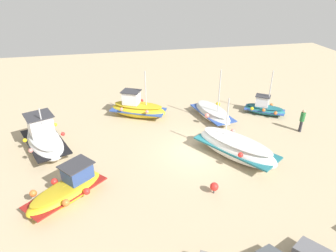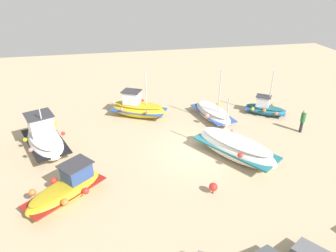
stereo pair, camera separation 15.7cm
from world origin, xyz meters
name	(u,v)px [view 1 (the left image)]	position (x,y,z in m)	size (l,w,h in m)	color
ground_plane	(197,152)	(0.00, 0.00, 0.00)	(53.37, 53.37, 0.00)	tan
fishing_boat_0	(236,147)	(-2.10, 1.00, 0.71)	(4.42, 5.42, 3.66)	white
fishing_boat_1	(212,113)	(-2.51, -4.38, 0.49)	(2.56, 4.45, 4.06)	white
fishing_boat_2	(44,139)	(9.33, -2.31, 0.76)	(3.64, 5.07, 3.03)	white
fishing_boat_3	(137,108)	(3.05, -5.91, 0.70)	(4.57, 3.32, 3.72)	gold
fishing_boat_4	(264,108)	(-6.78, -4.37, 0.50)	(3.22, 2.71, 3.57)	#1E6670
fishing_boat_5	(68,189)	(7.51, 2.77, 0.57)	(4.20, 3.88, 1.74)	gold
person_walking	(302,119)	(-7.92, -1.18, 0.96)	(0.32, 0.32, 1.67)	#2D2D38
mooring_buoy_0	(214,187)	(0.26, 3.89, 0.41)	(0.44, 0.44, 0.64)	#3F3F42
mooring_buoy_1	(34,120)	(10.66, -6.07, 0.37)	(0.50, 0.50, 0.62)	#3F3F42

